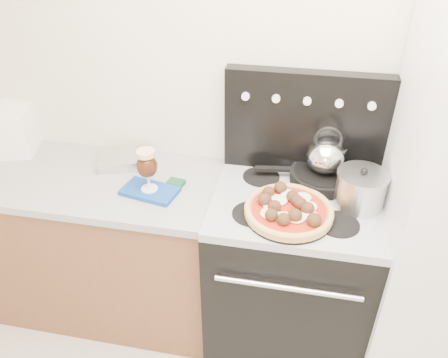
% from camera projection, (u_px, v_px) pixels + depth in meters
% --- Properties ---
extents(room_shell, '(3.52, 3.01, 2.52)m').
position_uv_depth(room_shell, '(257.00, 292.00, 1.09)').
color(room_shell, beige).
rests_on(room_shell, ground).
extents(base_cabinet, '(1.45, 0.60, 0.86)m').
position_uv_depth(base_cabinet, '(90.00, 245.00, 2.44)').
color(base_cabinet, brown).
rests_on(base_cabinet, ground).
extents(countertop, '(1.48, 0.63, 0.04)m').
position_uv_depth(countertop, '(75.00, 178.00, 2.20)').
color(countertop, '#9E9E9E').
rests_on(countertop, base_cabinet).
extents(stove_body, '(0.76, 0.65, 0.88)m').
position_uv_depth(stove_body, '(288.00, 275.00, 2.24)').
color(stove_body, black).
rests_on(stove_body, ground).
extents(cooktop, '(0.76, 0.65, 0.04)m').
position_uv_depth(cooktop, '(296.00, 203.00, 1.99)').
color(cooktop, '#ADADB2').
rests_on(cooktop, stove_body).
extents(backguard, '(0.76, 0.08, 0.50)m').
position_uv_depth(backguard, '(305.00, 123.00, 2.06)').
color(backguard, black).
rests_on(backguard, cooktop).
extents(foil_sheet, '(0.31, 0.27, 0.05)m').
position_uv_depth(foil_sheet, '(125.00, 159.00, 2.26)').
color(foil_sheet, silver).
rests_on(foil_sheet, countertop).
extents(oven_mitt, '(0.28, 0.20, 0.02)m').
position_uv_depth(oven_mitt, '(150.00, 191.00, 2.04)').
color(oven_mitt, '#144093').
rests_on(oven_mitt, countertop).
extents(beer_glass, '(0.11, 0.11, 0.21)m').
position_uv_depth(beer_glass, '(147.00, 170.00, 1.98)').
color(beer_glass, '#331609').
rests_on(beer_glass, oven_mitt).
extents(pizza_pan, '(0.43, 0.43, 0.01)m').
position_uv_depth(pizza_pan, '(288.00, 215.00, 1.87)').
color(pizza_pan, black).
rests_on(pizza_pan, cooktop).
extents(pizza, '(0.38, 0.38, 0.05)m').
position_uv_depth(pizza, '(289.00, 209.00, 1.85)').
color(pizza, '#D7B858').
rests_on(pizza, pizza_pan).
extents(skillet, '(0.36, 0.36, 0.06)m').
position_uv_depth(skillet, '(323.00, 177.00, 2.08)').
color(skillet, black).
rests_on(skillet, cooktop).
extents(tea_kettle, '(0.20, 0.20, 0.20)m').
position_uv_depth(tea_kettle, '(326.00, 154.00, 2.01)').
color(tea_kettle, white).
rests_on(tea_kettle, skillet).
extents(stock_pot, '(0.23, 0.23, 0.15)m').
position_uv_depth(stock_pot, '(360.00, 190.00, 1.90)').
color(stock_pot, '#BABABA').
rests_on(stock_pot, cooktop).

